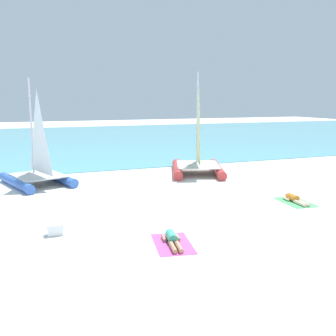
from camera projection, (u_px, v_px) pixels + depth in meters
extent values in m
plane|color=white|center=(139.00, 176.00, 22.49)|extent=(120.00, 120.00, 0.00)
cube|color=#5BB2C1|center=(79.00, 139.00, 42.75)|extent=(120.00, 40.00, 0.05)
cylinder|color=blue|center=(16.00, 183.00, 19.51)|extent=(1.70, 4.10, 0.47)
cylinder|color=blue|center=(57.00, 177.00, 20.85)|extent=(1.70, 4.10, 0.47)
cube|color=silver|center=(38.00, 175.00, 19.98)|extent=(2.87, 3.18, 0.06)
cylinder|color=silver|center=(31.00, 127.00, 20.01)|extent=(0.10, 0.10, 4.94)
pyramid|color=white|center=(39.00, 131.00, 19.29)|extent=(0.71, 2.09, 4.15)
cylinder|color=#CC3838|center=(177.00, 169.00, 23.19)|extent=(2.14, 4.42, 0.52)
cylinder|color=#CC3838|center=(217.00, 169.00, 23.19)|extent=(2.14, 4.42, 0.52)
cube|color=silver|center=(198.00, 165.00, 22.92)|extent=(3.28, 3.58, 0.06)
cylinder|color=silver|center=(197.00, 118.00, 23.10)|extent=(0.11, 0.11, 5.41)
pyramid|color=#EAEA99|center=(199.00, 122.00, 22.07)|extent=(0.93, 2.24, 4.54)
cube|color=#D84C99|center=(173.00, 244.00, 11.89)|extent=(1.44, 2.08, 0.01)
cylinder|color=#3FB28C|center=(172.00, 237.00, 12.06)|extent=(0.41, 0.67, 0.30)
sphere|color=tan|center=(169.00, 232.00, 12.45)|extent=(0.22, 0.22, 0.22)
cylinder|color=tan|center=(173.00, 247.00, 11.43)|extent=(0.29, 0.79, 0.14)
cylinder|color=tan|center=(179.00, 247.00, 11.46)|extent=(0.29, 0.79, 0.14)
cylinder|color=tan|center=(164.00, 238.00, 12.18)|extent=(0.18, 0.46, 0.10)
cylinder|color=tan|center=(178.00, 237.00, 12.26)|extent=(0.18, 0.46, 0.10)
cube|color=#4CB266|center=(295.00, 202.00, 16.70)|extent=(1.30, 2.01, 0.01)
cylinder|color=orange|center=(293.00, 197.00, 16.86)|extent=(0.36, 0.65, 0.30)
sphere|color=beige|center=(288.00, 195.00, 17.25)|extent=(0.22, 0.22, 0.22)
cylinder|color=beige|center=(300.00, 203.00, 16.23)|extent=(0.22, 0.79, 0.14)
cylinder|color=beige|center=(303.00, 203.00, 16.28)|extent=(0.22, 0.79, 0.14)
cylinder|color=beige|center=(286.00, 199.00, 16.97)|extent=(0.15, 0.46, 0.10)
cylinder|color=beige|center=(295.00, 198.00, 17.08)|extent=(0.15, 0.46, 0.10)
cube|color=white|center=(55.00, 229.00, 12.66)|extent=(0.50, 0.36, 0.36)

